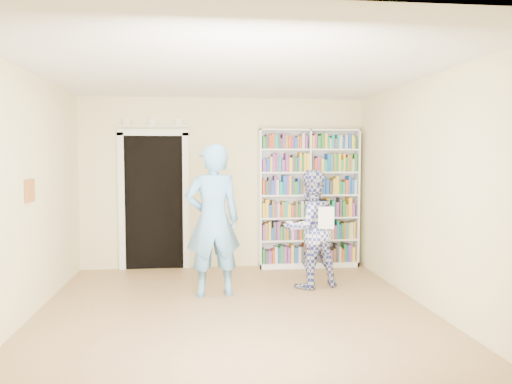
{
  "coord_description": "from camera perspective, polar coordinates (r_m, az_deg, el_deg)",
  "views": [
    {
      "loc": [
        -0.39,
        -5.47,
        1.76
      ],
      "look_at": [
        0.34,
        0.9,
        1.32
      ],
      "focal_mm": 35.0,
      "sensor_mm": 36.0,
      "label": 1
    }
  ],
  "objects": [
    {
      "name": "ceiling",
      "position": [
        5.56,
        -2.45,
        13.69
      ],
      "size": [
        5.0,
        5.0,
        0.0
      ],
      "primitive_type": "plane",
      "rotation": [
        3.14,
        0.0,
        0.0
      ],
      "color": "white",
      "rests_on": "wall_back"
    },
    {
      "name": "bookshelf",
      "position": [
        8.03,
        6.02,
        -0.67
      ],
      "size": [
        1.6,
        0.3,
        2.21
      ],
      "rotation": [
        0.0,
        0.0,
        0.28
      ],
      "color": "white",
      "rests_on": "floor"
    },
    {
      "name": "doorway",
      "position": [
        8.0,
        -11.59,
        -0.28
      ],
      "size": [
        1.1,
        0.08,
        2.43
      ],
      "color": "black",
      "rests_on": "floor"
    },
    {
      "name": "wall_left",
      "position": [
        5.79,
        -25.22,
        -0.48
      ],
      "size": [
        0.0,
        5.0,
        5.0
      ],
      "primitive_type": "plane",
      "rotation": [
        1.57,
        0.0,
        1.57
      ],
      "color": "beige",
      "rests_on": "floor"
    },
    {
      "name": "man_blue",
      "position": [
        6.35,
        -4.95,
        -3.25
      ],
      "size": [
        0.76,
        0.56,
        1.93
      ],
      "primitive_type": "imported",
      "rotation": [
        0.0,
        0.0,
        3.29
      ],
      "color": "#65A6E1",
      "rests_on": "floor"
    },
    {
      "name": "paper_sheet",
      "position": [
        6.54,
        8.02,
        -2.95
      ],
      "size": [
        0.2,
        0.04,
        0.29
      ],
      "primitive_type": "cube",
      "rotation": [
        0.0,
        0.0,
        -0.16
      ],
      "color": "white",
      "rests_on": "man_plaid"
    },
    {
      "name": "man_plaid",
      "position": [
        6.8,
        6.21,
        -4.2
      ],
      "size": [
        0.91,
        0.8,
        1.6
      ],
      "primitive_type": "imported",
      "rotation": [
        0.0,
        0.0,
        3.43
      ],
      "color": "navy",
      "rests_on": "floor"
    },
    {
      "name": "wall_back",
      "position": [
        7.99,
        -3.71,
        1.01
      ],
      "size": [
        4.5,
        0.0,
        4.5
      ],
      "primitive_type": "plane",
      "rotation": [
        1.57,
        0.0,
        0.0
      ],
      "color": "beige",
      "rests_on": "floor"
    },
    {
      "name": "wall_art",
      "position": [
        5.97,
        -24.44,
        0.15
      ],
      "size": [
        0.03,
        0.25,
        0.25
      ],
      "primitive_type": "cube",
      "color": "brown",
      "rests_on": "wall_left"
    },
    {
      "name": "floor",
      "position": [
        5.76,
        -2.37,
        -13.84
      ],
      "size": [
        5.0,
        5.0,
        0.0
      ],
      "primitive_type": "plane",
      "color": "#987349",
      "rests_on": "ground"
    },
    {
      "name": "wall_right",
      "position": [
        6.09,
        19.22,
        -0.12
      ],
      "size": [
        0.0,
        5.0,
        5.0
      ],
      "primitive_type": "plane",
      "rotation": [
        1.57,
        0.0,
        -1.57
      ],
      "color": "beige",
      "rests_on": "floor"
    }
  ]
}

